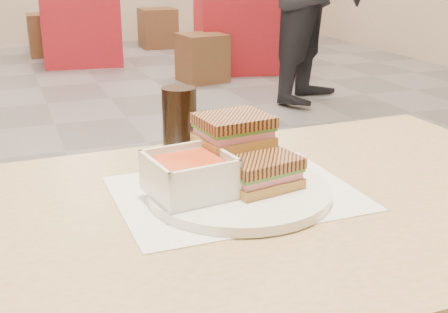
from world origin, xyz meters
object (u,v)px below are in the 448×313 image
object	(u,v)px
soup_bowl	(189,177)
bg_table_2	(82,30)
bg_chair_2l	(48,35)
cola_glass	(180,124)
plate	(239,192)
bg_chair_2r	(158,28)
bg_table_1	(241,31)
main_table	(241,269)
bg_chair_1r	(284,46)
bg_chair_1l	(202,58)
panini_lower	(259,171)

from	to	relation	value
soup_bowl	bg_table_2	bearing A→B (deg)	83.89
soup_bowl	bg_chair_2l	world-z (taller)	soup_bowl
bg_table_2	cola_glass	bearing A→B (deg)	-95.83
plate	bg_chair_2r	distance (m)	6.55
cola_glass	bg_chair_2l	distance (m)	6.03
bg_table_1	bg_chair_2l	xyz separation A→B (m)	(-1.74, 1.52, -0.15)
main_table	bg_chair_1r	world-z (taller)	main_table
bg_chair_1l	plate	bearing A→B (deg)	-108.03
main_table	bg_chair_2r	world-z (taller)	main_table
cola_glass	bg_chair_1l	size ratio (longest dim) A/B	0.33
plate	bg_chair_1l	distance (m)	4.50
panini_lower	bg_chair_1l	xyz separation A→B (m)	(1.35, 4.26, -0.58)
bg_table_1	main_table	bearing A→B (deg)	-112.45
bg_chair_2l	bg_table_2	bearing A→B (deg)	-63.96
plate	bg_chair_1l	bearing A→B (deg)	71.97
bg_table_2	bg_chair_1r	world-z (taller)	bg_table_2
soup_bowl	bg_chair_2l	distance (m)	6.24
soup_bowl	bg_table_1	size ratio (longest dim) A/B	0.14
soup_bowl	bg_chair_1l	bearing A→B (deg)	70.95
soup_bowl	bg_chair_1l	size ratio (longest dim) A/B	0.32
bg_table_1	plate	bearing A→B (deg)	-112.50
plate	bg_chair_1r	bearing A→B (deg)	62.65
main_table	bg_table_2	bearing A→B (deg)	84.69
cola_glass	bg_table_1	world-z (taller)	cola_glass
bg_chair_2r	bg_table_1	bearing A→B (deg)	-75.67
bg_table_2	bg_chair_1l	size ratio (longest dim) A/B	2.05
cola_glass	bg_chair_1r	size ratio (longest dim) A/B	0.31
main_table	bg_table_2	world-z (taller)	main_table
soup_bowl	panini_lower	world-z (taller)	soup_bowl
bg_table_2	bg_chair_2r	world-z (taller)	bg_table_2
soup_bowl	bg_chair_1l	xyz separation A→B (m)	(1.47, 4.24, -0.58)
soup_bowl	bg_table_2	distance (m)	5.64
soup_bowl	bg_table_1	xyz separation A→B (m)	(2.03, 4.69, -0.42)
plate	bg_table_1	size ratio (longest dim) A/B	0.30
panini_lower	cola_glass	xyz separation A→B (m)	(-0.07, 0.22, 0.03)
bg_chair_1r	cola_glass	bearing A→B (deg)	-118.81
plate	bg_chair_2r	size ratio (longest dim) A/B	0.64
soup_bowl	bg_table_1	world-z (taller)	soup_bowl
plate	panini_lower	xyz separation A→B (m)	(0.03, -0.01, 0.03)
main_table	bg_chair_2r	bearing A→B (deg)	76.47
main_table	bg_chair_1l	bearing A→B (deg)	72.00
main_table	soup_bowl	xyz separation A→B (m)	(-0.07, 0.04, 0.16)
main_table	bg_chair_1r	size ratio (longest dim) A/B	2.72
main_table	bg_table_1	xyz separation A→B (m)	(1.95, 4.73, -0.26)
main_table	bg_chair_2r	xyz separation A→B (m)	(1.53, 6.38, -0.40)
main_table	bg_chair_1l	size ratio (longest dim) A/B	2.84
plate	cola_glass	bearing A→B (deg)	98.75
bg_table_1	bg_chair_1r	size ratio (longest dim) A/B	2.27
bg_chair_1l	panini_lower	bearing A→B (deg)	-107.61
bg_chair_1l	bg_chair_2r	distance (m)	2.10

